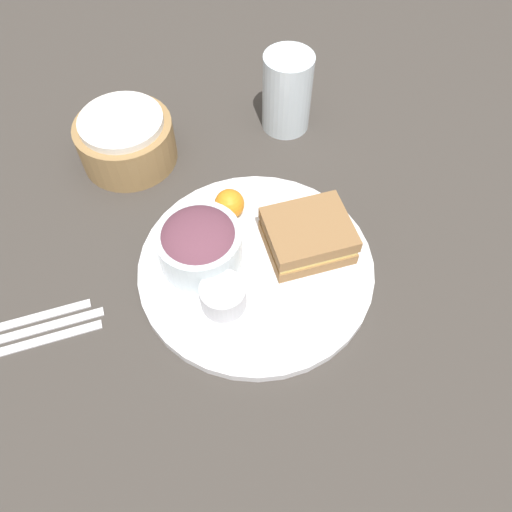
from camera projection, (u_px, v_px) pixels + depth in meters
name	position (u px, v px, depth m)	size (l,w,h in m)	color
ground_plane	(256.00, 270.00, 0.70)	(4.00, 4.00, 0.00)	#3D3833
plate	(256.00, 267.00, 0.69)	(0.33, 0.33, 0.01)	silver
sandwich	(309.00, 237.00, 0.68)	(0.12, 0.11, 0.05)	olive
salad_bowl	(199.00, 243.00, 0.66)	(0.12, 0.12, 0.07)	silver
dressing_cup	(223.00, 296.00, 0.64)	(0.06, 0.06, 0.04)	#B7B7BC
orange_wedge	(231.00, 203.00, 0.72)	(0.04, 0.04, 0.04)	orange
drink_glass	(287.00, 93.00, 0.81)	(0.08, 0.08, 0.13)	silver
bread_basket	(126.00, 140.00, 0.79)	(0.15, 0.15, 0.08)	#997547
fork	(23.00, 346.00, 0.63)	(0.20, 0.01, 0.01)	silver
knife	(22.00, 333.00, 0.64)	(0.21, 0.01, 0.01)	silver
spoon	(21.00, 321.00, 0.65)	(0.18, 0.01, 0.01)	silver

